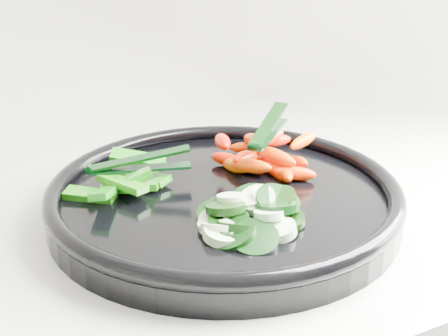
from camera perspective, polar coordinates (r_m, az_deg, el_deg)
name	(u,v)px	position (r m, az deg, el deg)	size (l,w,h in m)	color
veggie_tray	(224,198)	(0.66, 0.00, -2.76)	(0.49, 0.49, 0.04)	black
cucumber_pile	(246,218)	(0.59, 2.01, -4.59)	(0.13, 0.12, 0.04)	black
carrot_pile	(261,157)	(0.71, 3.44, 1.04)	(0.12, 0.14, 0.05)	#F62000
pepper_pile	(128,181)	(0.68, -8.75, -1.14)	(0.13, 0.12, 0.04)	#1B730B
tong_carrot	(268,130)	(0.70, 4.03, 3.49)	(0.09, 0.09, 0.02)	black
tong_pepper	(136,164)	(0.68, -8.02, 0.38)	(0.11, 0.05, 0.02)	black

